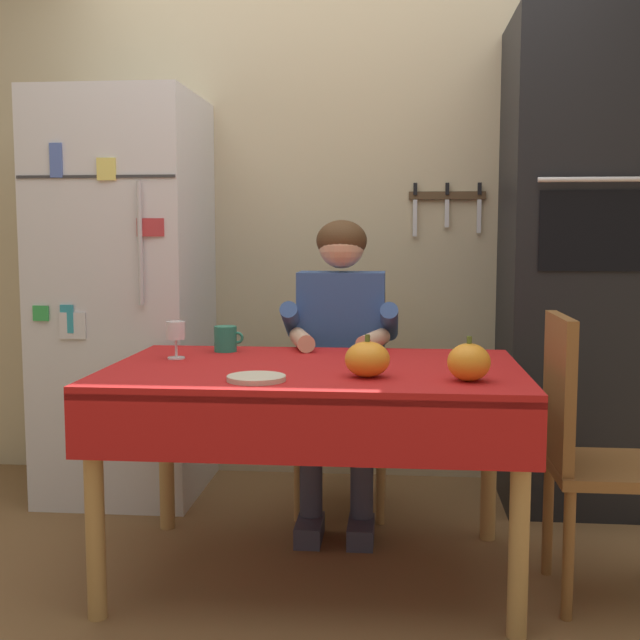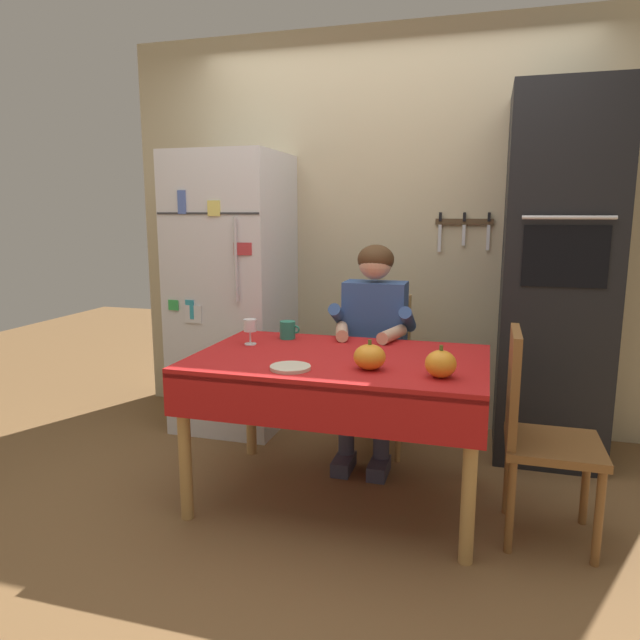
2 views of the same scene
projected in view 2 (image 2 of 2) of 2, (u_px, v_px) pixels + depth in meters
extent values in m
plane|color=brown|center=(334.00, 507.00, 2.84)|extent=(10.00, 10.00, 0.00)
cube|color=#BCAD89|center=(394.00, 232.00, 3.87)|extent=(3.70, 0.10, 2.60)
cube|color=#4C3823|center=(464.00, 222.00, 3.67)|extent=(0.36, 0.02, 0.04)
cube|color=silver|center=(440.00, 238.00, 3.72)|extent=(0.02, 0.01, 0.17)
cube|color=black|center=(440.00, 217.00, 3.70)|extent=(0.02, 0.01, 0.06)
cube|color=silver|center=(464.00, 235.00, 3.68)|extent=(0.02, 0.01, 0.13)
cube|color=black|center=(464.00, 217.00, 3.66)|extent=(0.02, 0.01, 0.06)
cube|color=silver|center=(488.00, 238.00, 3.64)|extent=(0.02, 0.01, 0.16)
cube|color=black|center=(489.00, 217.00, 3.62)|extent=(0.02, 0.01, 0.06)
cube|color=silver|center=(233.00, 293.00, 3.85)|extent=(0.68, 0.68, 1.80)
cylinder|color=silver|center=(236.00, 260.00, 3.41)|extent=(0.02, 0.02, 0.50)
cube|color=#333335|center=(207.00, 213.00, 3.43)|extent=(0.67, 0.01, 0.01)
cube|color=teal|center=(190.00, 310.00, 3.57)|extent=(0.06, 0.01, 0.12)
cube|color=#E5D666|center=(214.00, 208.00, 3.41)|extent=(0.08, 0.01, 0.09)
cube|color=green|center=(173.00, 305.00, 3.60)|extent=(0.07, 0.01, 0.06)
cube|color=silver|center=(193.00, 314.00, 3.57)|extent=(0.11, 0.01, 0.11)
cube|color=#B73338|center=(243.00, 249.00, 3.40)|extent=(0.11, 0.02, 0.07)
cube|color=#4C66B7|center=(182.00, 202.00, 3.46)|extent=(0.05, 0.01, 0.14)
cube|color=black|center=(557.00, 279.00, 3.31)|extent=(0.60, 0.60, 2.10)
cube|color=black|center=(565.00, 257.00, 2.99)|extent=(0.42, 0.01, 0.32)
cylinder|color=silver|center=(569.00, 217.00, 2.93)|extent=(0.45, 0.02, 0.02)
cylinder|color=tan|center=(185.00, 448.00, 2.68)|extent=(0.06, 0.06, 0.70)
cylinder|color=tan|center=(251.00, 397.00, 3.42)|extent=(0.06, 0.06, 0.70)
cylinder|color=tan|center=(469.00, 483.00, 2.33)|extent=(0.06, 0.06, 0.70)
cylinder|color=tan|center=(474.00, 418.00, 3.07)|extent=(0.06, 0.06, 0.70)
cube|color=red|center=(340.00, 360.00, 2.81)|extent=(1.40, 0.90, 0.04)
cube|color=red|center=(313.00, 409.00, 2.41)|extent=(1.40, 0.01, 0.20)
cube|color=tan|center=(375.00, 379.00, 3.50)|extent=(0.40, 0.40, 0.04)
cube|color=tan|center=(381.00, 332.00, 3.62)|extent=(0.36, 0.04, 0.48)
cylinder|color=tan|center=(341.00, 421.00, 3.42)|extent=(0.04, 0.04, 0.41)
cylinder|color=tan|center=(354.00, 404.00, 3.75)|extent=(0.04, 0.04, 0.41)
cylinder|color=tan|center=(398.00, 427.00, 3.33)|extent=(0.04, 0.04, 0.41)
cylinder|color=tan|center=(406.00, 408.00, 3.65)|extent=(0.04, 0.04, 0.41)
cube|color=#38384C|center=(344.00, 464.00, 3.24)|extent=(0.10, 0.22, 0.08)
cube|color=#38384C|center=(379.00, 468.00, 3.18)|extent=(0.10, 0.22, 0.08)
cylinder|color=#38384C|center=(346.00, 428.00, 3.26)|extent=(0.09, 0.09, 0.38)
cylinder|color=#38384C|center=(381.00, 432.00, 3.21)|extent=(0.09, 0.09, 0.38)
cube|color=#38384C|center=(355.00, 374.00, 3.36)|extent=(0.12, 0.40, 0.11)
cube|color=#38384C|center=(386.00, 377.00, 3.31)|extent=(0.12, 0.40, 0.11)
cube|color=#33518E|center=(375.00, 322.00, 3.40)|extent=(0.36, 0.20, 0.48)
cylinder|color=#33518E|center=(339.00, 316.00, 3.38)|extent=(0.07, 0.26, 0.18)
cylinder|color=#33518E|center=(408.00, 320.00, 3.27)|extent=(0.07, 0.26, 0.18)
cylinder|color=#D8A884|center=(342.00, 331.00, 3.21)|extent=(0.13, 0.27, 0.07)
cylinder|color=#D8A884|center=(392.00, 334.00, 3.13)|extent=(0.13, 0.27, 0.07)
sphere|color=#D8A884|center=(375.00, 263.00, 3.31)|extent=(0.19, 0.19, 0.19)
ellipsoid|color=#472D19|center=(376.00, 259.00, 3.32)|extent=(0.21, 0.21, 0.17)
cube|color=brown|center=(553.00, 445.00, 2.50)|extent=(0.40, 0.40, 0.04)
cube|color=brown|center=(513.00, 385.00, 2.50)|extent=(0.04, 0.36, 0.48)
cylinder|color=brown|center=(599.00, 519.00, 2.34)|extent=(0.04, 0.04, 0.41)
cylinder|color=brown|center=(510.00, 507.00, 2.43)|extent=(0.04, 0.04, 0.41)
cylinder|color=brown|center=(586.00, 482.00, 2.66)|extent=(0.04, 0.04, 0.41)
cylinder|color=brown|center=(508.00, 473.00, 2.75)|extent=(0.04, 0.04, 0.41)
cylinder|color=#237F66|center=(288.00, 330.00, 3.18)|extent=(0.09, 0.09, 0.10)
torus|color=#237F66|center=(296.00, 330.00, 3.17)|extent=(0.05, 0.01, 0.05)
cylinder|color=white|center=(250.00, 344.00, 3.05)|extent=(0.06, 0.06, 0.01)
cylinder|color=white|center=(250.00, 337.00, 3.04)|extent=(0.01, 0.01, 0.07)
cylinder|color=white|center=(250.00, 325.00, 3.03)|extent=(0.07, 0.07, 0.06)
ellipsoid|color=orange|center=(370.00, 357.00, 2.55)|extent=(0.14, 0.14, 0.11)
cylinder|color=#4C6023|center=(370.00, 342.00, 2.54)|extent=(0.02, 0.02, 0.02)
ellipsoid|color=orange|center=(441.00, 364.00, 2.43)|extent=(0.13, 0.13, 0.12)
cylinder|color=#4C6023|center=(441.00, 348.00, 2.42)|extent=(0.02, 0.02, 0.02)
cylinder|color=beige|center=(290.00, 367.00, 2.56)|extent=(0.18, 0.18, 0.02)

